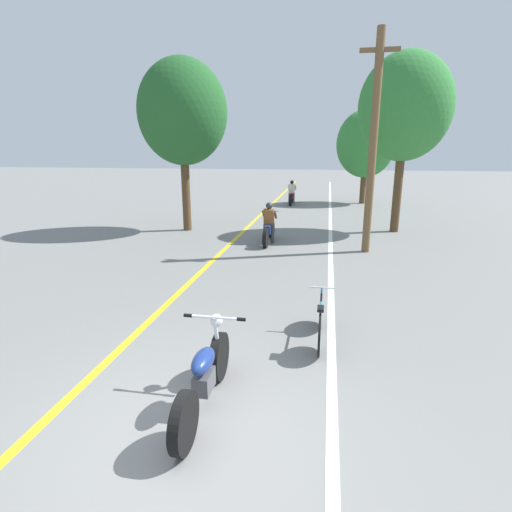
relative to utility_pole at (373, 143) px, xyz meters
The scene contains 11 objects.
ground_plane 9.92m from the utility_pole, 106.90° to the right, with size 120.00×120.00×0.00m, color slate.
lane_stripe_center 6.55m from the utility_pole, 141.11° to the left, with size 0.14×48.00×0.01m, color yellow.
lane_stripe_edge 4.95m from the utility_pole, 106.71° to the left, with size 0.14×48.00×0.01m, color white.
utility_pole is the anchor object (origin of this frame).
roadside_tree_right_near 3.93m from the utility_pole, 68.40° to the left, with size 3.33×3.00×6.49m.
roadside_tree_right_far 11.84m from the utility_pole, 86.26° to the left, with size 3.31×2.98×5.30m.
roadside_tree_left 7.13m from the utility_pole, 160.84° to the left, with size 3.34×3.00×6.34m.
motorcycle_foreground 9.25m from the utility_pole, 107.33° to the right, with size 0.83×2.08×1.02m.
motorcycle_rider_lead 4.24m from the utility_pole, 168.09° to the left, with size 0.50×2.11×1.38m.
motorcycle_rider_far 11.52m from the utility_pole, 107.13° to the left, with size 0.50×2.07×1.37m.
bicycle_parked 7.08m from the utility_pole, 101.34° to the right, with size 0.44×1.69×0.79m.
Camera 1 is at (1.48, -3.57, 3.11)m, focal length 28.00 mm.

